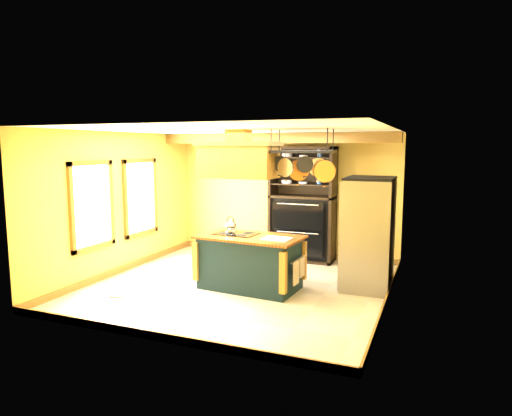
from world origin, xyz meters
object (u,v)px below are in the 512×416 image
Objects in this scene: range_hood at (239,158)px; refrigerator at (368,236)px; pot_rack at (303,160)px; hutch at (303,217)px; kitchen_island at (250,262)px.

range_hood reaches higher than refrigerator.
refrigerator is (0.95, 0.76, -1.30)m from pot_rack.
hutch reaches higher than refrigerator.
range_hood is 1.21× the size of pot_rack.
pot_rack is 1.78m from refrigerator.
refrigerator is (1.86, 0.76, 0.44)m from kitchen_island.
kitchen_island is 2.06m from refrigerator.
pot_rack is at bearing 0.00° from range_hood.
range_hood is at bearing -101.53° from hutch.
refrigerator is at bearing 20.37° from range_hood.
refrigerator is 0.77× the size of hutch.
pot_rack reaches higher than kitchen_island.
hutch is (-0.64, 2.30, -1.29)m from pot_rack.
range_hood is at bearing -159.63° from refrigerator.
range_hood is 0.55× the size of hutch.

